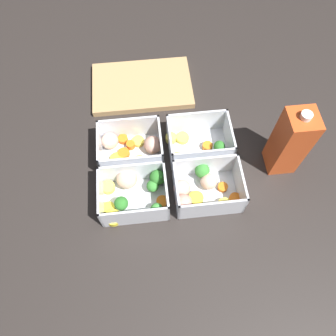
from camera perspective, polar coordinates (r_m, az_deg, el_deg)
The scene contains 7 objects.
ground_plane at distance 0.82m, azimuth 0.00°, elevation -0.86°, with size 4.00×4.00×0.00m, color #282321.
container_near_left at distance 0.77m, azimuth -5.89°, elevation -4.17°, with size 0.17×0.14×0.08m.
container_near_right at distance 0.78m, azimuth 6.09°, elevation -3.54°, with size 0.16×0.13×0.08m.
container_far_left at distance 0.83m, azimuth -6.42°, elevation 3.61°, with size 0.16×0.12×0.08m.
container_far_right at distance 0.83m, azimuth 5.76°, elevation 4.16°, with size 0.16×0.12×0.08m.
juice_carton at distance 0.80m, azimuth 20.54°, elevation 3.98°, with size 0.07×0.07×0.20m.
cutting_board at distance 0.97m, azimuth -4.54°, elevation 14.13°, with size 0.28×0.18×0.02m.
Camera 1 is at (-0.04, -0.36, 0.73)m, focal length 35.00 mm.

